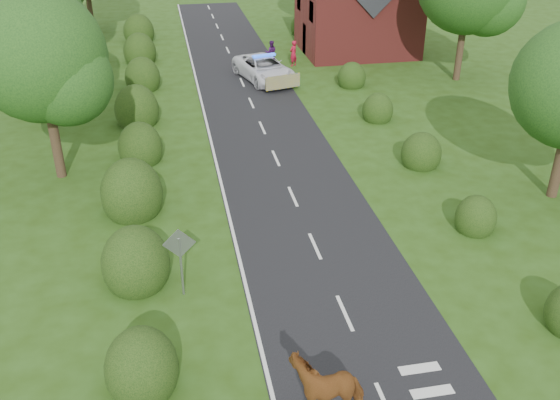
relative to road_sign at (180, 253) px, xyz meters
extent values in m
plane|color=#28460F|center=(5.00, -2.00, -1.65)|extent=(120.00, 120.00, 0.00)
cube|color=black|center=(5.00, 13.00, -1.64)|extent=(6.00, 70.00, 0.02)
cube|color=white|center=(5.00, -2.00, -1.63)|extent=(0.12, 1.80, 0.01)
cube|color=white|center=(5.00, 2.00, -1.63)|extent=(0.12, 1.80, 0.01)
cube|color=white|center=(5.00, 6.00, -1.63)|extent=(0.12, 1.80, 0.01)
cube|color=white|center=(5.00, 10.00, -1.63)|extent=(0.12, 1.80, 0.01)
cube|color=white|center=(5.00, 14.00, -1.63)|extent=(0.12, 1.80, 0.01)
cube|color=white|center=(5.00, 18.00, -1.63)|extent=(0.12, 1.80, 0.01)
cube|color=white|center=(5.00, 22.00, -1.63)|extent=(0.12, 1.80, 0.01)
cube|color=white|center=(5.00, 26.00, -1.63)|extent=(0.12, 1.80, 0.01)
cube|color=white|center=(5.00, 30.00, -1.63)|extent=(0.12, 1.80, 0.01)
cube|color=white|center=(5.00, 34.00, -1.63)|extent=(0.12, 1.80, 0.01)
cube|color=white|center=(5.00, 38.00, -1.63)|extent=(0.12, 1.80, 0.01)
cube|color=white|center=(5.00, 42.00, -1.63)|extent=(0.12, 1.80, 0.01)
cube|color=white|center=(5.00, 46.00, -1.63)|extent=(0.12, 1.80, 0.01)
cube|color=white|center=(2.10, 13.00, -1.63)|extent=(0.12, 70.00, 0.01)
cube|color=white|center=(6.40, -5.70, -1.63)|extent=(1.20, 0.35, 0.01)
cube|color=white|center=(6.40, -4.80, -1.63)|extent=(1.20, 0.35, 0.01)
ellipsoid|color=black|center=(-1.30, -4.00, -0.99)|extent=(2.00, 2.10, 2.40)
ellipsoid|color=black|center=(-1.50, 1.00, -0.91)|extent=(2.30, 2.41, 2.70)
ellipsoid|color=black|center=(-1.70, 6.00, -0.83)|extent=(2.50, 2.62, 3.00)
ellipsoid|color=black|center=(-1.40, 11.00, -0.97)|extent=(2.10, 2.20, 2.50)
ellipsoid|color=black|center=(-1.60, 16.00, -0.88)|extent=(2.40, 2.52, 2.80)
ellipsoid|color=black|center=(-1.30, 22.00, -0.94)|extent=(2.20, 2.31, 2.60)
ellipsoid|color=black|center=(-1.50, 28.00, -0.91)|extent=(2.30, 2.41, 2.70)
ellipsoid|color=black|center=(-1.60, 34.00, -0.88)|extent=(2.40, 2.52, 2.80)
ellipsoid|color=black|center=(11.40, 2.00, -1.13)|extent=(1.60, 1.68, 1.90)
ellipsoid|color=black|center=(11.60, 8.00, -1.08)|extent=(1.90, 2.00, 2.10)
ellipsoid|color=black|center=(11.50, 14.00, -1.10)|extent=(1.70, 1.78, 2.00)
ellipsoid|color=black|center=(11.80, 20.00, -1.10)|extent=(1.80, 1.89, 2.00)
ellipsoid|color=black|center=(11.60, 34.00, -1.10)|extent=(1.70, 1.78, 2.00)
cylinder|color=#332316|center=(-5.00, 10.00, 0.33)|extent=(0.44, 0.44, 3.96)
sphere|color=#183C15|center=(-5.00, 10.00, 3.93)|extent=(5.60, 5.60, 5.60)
sphere|color=#366D1E|center=(-4.02, 9.44, 3.03)|extent=(3.92, 3.92, 3.92)
cylinder|color=#332316|center=(-6.50, 18.00, 0.22)|extent=(0.44, 0.44, 3.74)
sphere|color=#183C15|center=(-6.50, 18.00, 3.62)|extent=(5.60, 5.60, 5.60)
sphere|color=#366D1E|center=(-5.52, 17.44, 2.77)|extent=(3.92, 3.92, 3.92)
cylinder|color=#332316|center=(-8.00, 28.00, 0.77)|extent=(0.44, 0.44, 4.84)
cylinder|color=#332316|center=(-5.50, 38.00, 0.44)|extent=(0.44, 0.44, 4.18)
cylinder|color=#332316|center=(16.00, 4.00, 0.11)|extent=(0.44, 0.44, 3.52)
cylinder|color=#332316|center=(19.00, 20.00, 0.55)|extent=(0.44, 0.44, 4.40)
sphere|color=#366D1E|center=(20.12, 19.36, 3.55)|extent=(4.48, 4.48, 4.48)
cylinder|color=#332316|center=(14.00, 36.00, 0.33)|extent=(0.44, 0.44, 3.96)
cylinder|color=gray|center=(0.00, 0.00, -0.55)|extent=(0.08, 0.08, 2.20)
cube|color=gray|center=(0.00, 0.00, 0.35)|extent=(1.06, 0.04, 1.06)
cube|color=maroon|center=(14.50, 28.00, 1.10)|extent=(8.00, 7.00, 5.50)
imported|color=brown|center=(3.40, -5.71, -0.88)|extent=(2.25, 1.28, 1.55)
imported|color=white|center=(6.50, 22.25, -0.87)|extent=(3.93, 6.10, 1.56)
cube|color=yellow|center=(7.22, 19.50, -0.95)|extent=(2.27, 0.65, 0.86)
cube|color=blue|center=(6.50, 22.25, -0.01)|extent=(1.58, 0.66, 0.14)
imported|color=#A9112B|center=(9.06, 25.08, -0.77)|extent=(0.77, 0.73, 1.77)
imported|color=#461758|center=(7.62, 25.84, -0.82)|extent=(0.86, 0.70, 1.66)
camera|label=1|loc=(-0.01, -17.07, 11.08)|focal=40.00mm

